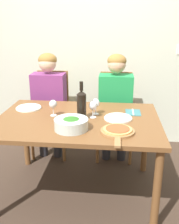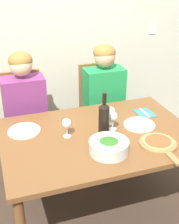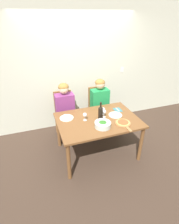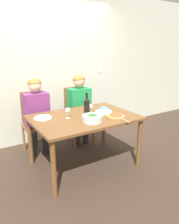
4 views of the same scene
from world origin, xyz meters
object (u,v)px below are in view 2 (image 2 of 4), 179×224
(chair_right, at_px, (100,110))
(dinner_plate_left, at_px, (24,131))
(chair_left, at_px, (25,121))
(pizza_on_board, at_px, (159,143))
(person_woman, at_px, (25,105))
(wine_bottle, at_px, (104,118))
(dinner_plate_right, at_px, (139,124))
(fork_on_napkin, at_px, (145,113))
(broccoli_bowl, at_px, (109,146))
(person_man, at_px, (104,95))
(wine_glass_left, at_px, (67,124))
(wine_glass_centre, at_px, (113,117))
(wine_glass_right, at_px, (111,112))

(chair_right, bearing_deg, dinner_plate_left, -144.47)
(chair_left, height_order, pizza_on_board, chair_left)
(chair_left, xyz_separation_m, person_woman, (0.00, -0.12, 0.22))
(wine_bottle, relative_size, dinner_plate_right, 1.36)
(pizza_on_board, bearing_deg, fork_on_napkin, 73.33)
(broccoli_bowl, bearing_deg, chair_right, 72.29)
(person_woman, bearing_deg, chair_right, 8.60)
(broccoli_bowl, relative_size, pizza_on_board, 0.67)
(chair_left, height_order, person_woman, person_woman)
(chair_left, bearing_deg, broccoli_bowl, -68.28)
(person_man, relative_size, pizza_on_board, 3.07)
(chair_left, bearing_deg, person_woman, -90.00)
(dinner_plate_right, bearing_deg, person_woman, 139.37)
(wine_glass_left, distance_m, wine_glass_centre, 0.36)
(wine_glass_right, bearing_deg, chair_left, 130.12)
(wine_glass_right, height_order, fork_on_napkin, wine_glass_right)
(broccoli_bowl, height_order, pizza_on_board, broccoli_bowl)
(wine_bottle, height_order, pizza_on_board, wine_bottle)
(wine_bottle, xyz_separation_m, broccoli_bowl, (-0.05, -0.23, -0.09))
(chair_right, distance_m, fork_on_napkin, 0.69)
(wine_glass_left, distance_m, fork_on_napkin, 0.75)
(person_woman, distance_m, person_man, 0.78)
(chair_right, distance_m, dinner_plate_left, 1.07)
(chair_left, bearing_deg, chair_right, 0.00)
(wine_glass_right, bearing_deg, dinner_plate_right, -25.70)
(chair_left, distance_m, wine_glass_right, 0.98)
(chair_left, bearing_deg, wine_glass_right, -49.88)
(wine_glass_centre, bearing_deg, dinner_plate_right, -3.09)
(dinner_plate_left, xyz_separation_m, wine_glass_left, (0.29, -0.18, 0.10))
(broccoli_bowl, bearing_deg, person_man, 70.29)
(dinner_plate_right, bearing_deg, wine_glass_right, 154.30)
(chair_right, xyz_separation_m, person_man, (-0.00, -0.12, 0.22))
(chair_right, bearing_deg, chair_left, 180.00)
(chair_left, bearing_deg, fork_on_napkin, -33.72)
(dinner_plate_right, relative_size, wine_glass_right, 1.65)
(fork_on_napkin, bearing_deg, dinner_plate_left, 178.82)
(person_woman, bearing_deg, wine_glass_right, -44.70)
(wine_glass_centre, bearing_deg, chair_left, 126.03)
(chair_left, xyz_separation_m, wine_glass_right, (0.60, -0.71, 0.33))
(person_man, xyz_separation_m, wine_bottle, (-0.29, -0.73, 0.15))
(person_man, distance_m, wine_glass_right, 0.63)
(dinner_plate_left, height_order, wine_glass_right, wine_glass_right)
(dinner_plate_left, xyz_separation_m, wine_glass_right, (0.67, -0.10, 0.10))
(chair_left, distance_m, wine_bottle, 1.04)
(pizza_on_board, height_order, wine_glass_right, wine_glass_right)
(wine_glass_right, bearing_deg, wine_glass_centre, -101.42)
(wine_bottle, distance_m, broccoli_bowl, 0.26)
(dinner_plate_right, bearing_deg, person_man, 92.33)
(person_woman, bearing_deg, dinner_plate_left, -98.94)
(chair_left, relative_size, wine_glass_centre, 6.69)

